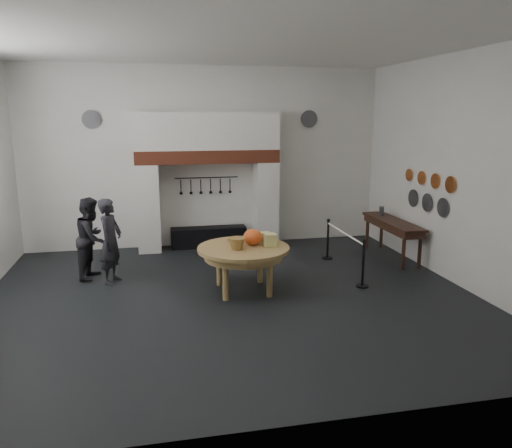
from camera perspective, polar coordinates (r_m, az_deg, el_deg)
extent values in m
cube|color=black|center=(9.36, -2.75, -8.35)|extent=(9.00, 8.00, 0.02)
cube|color=silver|center=(8.83, -3.07, 20.09)|extent=(9.00, 8.00, 0.02)
cube|color=silver|center=(12.77, -5.76, 7.57)|extent=(9.00, 0.02, 4.50)
cube|color=silver|center=(4.96, 4.41, -0.08)|extent=(9.00, 0.02, 4.50)
cube|color=silver|center=(10.51, 22.25, 5.67)|extent=(0.02, 8.00, 4.50)
cube|color=silver|center=(12.50, -12.21, 1.81)|extent=(0.55, 0.70, 2.15)
cube|color=silver|center=(12.82, 1.09, 2.35)|extent=(0.55, 0.70, 2.15)
cube|color=#9E442B|center=(12.41, -5.59, 7.71)|extent=(3.50, 0.72, 0.32)
cube|color=silver|center=(12.38, -5.65, 10.53)|extent=(3.50, 0.70, 0.90)
cube|color=black|center=(12.82, -5.43, -1.48)|extent=(1.90, 0.45, 0.50)
cylinder|color=black|center=(12.74, -5.68, 5.30)|extent=(1.60, 0.02, 0.02)
cylinder|color=#A7894E|center=(9.43, -1.44, -2.83)|extent=(1.91, 1.91, 0.07)
ellipsoid|color=#E95A20|center=(9.51, -0.37, -1.50)|extent=(0.36, 0.36, 0.31)
cube|color=#CDCE7B|center=(9.44, 1.59, -1.83)|extent=(0.22, 0.22, 0.24)
cube|color=#E3D087|center=(9.72, 1.07, -1.52)|extent=(0.18, 0.18, 0.20)
cone|color=olive|center=(9.22, -2.19, -2.25)|extent=(0.35, 0.35, 0.22)
ellipsoid|color=olive|center=(9.72, -2.40, -1.76)|extent=(0.31, 0.18, 0.13)
imported|color=black|center=(10.33, -16.29, -1.87)|extent=(0.60, 0.73, 1.71)
imported|color=black|center=(10.76, -18.25, -1.52)|extent=(0.82, 0.95, 1.68)
cube|color=#341D13|center=(12.05, 15.36, 0.26)|extent=(0.55, 2.20, 0.06)
cylinder|color=#4C4C51|center=(12.55, 14.16, 1.45)|extent=(0.12, 0.12, 0.22)
cylinder|color=#C6662D|center=(10.68, 21.34, 4.22)|extent=(0.03, 0.34, 0.34)
cylinder|color=#C6662D|center=(11.14, 19.81, 4.64)|extent=(0.03, 0.32, 0.32)
cylinder|color=#C6662D|center=(11.61, 18.40, 5.03)|extent=(0.03, 0.30, 0.30)
cylinder|color=#C6662D|center=(12.09, 17.09, 5.38)|extent=(0.03, 0.28, 0.28)
cylinder|color=#4C4C51|center=(10.92, 20.57, 1.78)|extent=(0.03, 0.40, 0.40)
cylinder|color=#4C4C51|center=(11.43, 18.97, 2.34)|extent=(0.03, 0.40, 0.40)
cylinder|color=#4C4C51|center=(11.94, 17.52, 2.85)|extent=(0.03, 0.40, 0.40)
cylinder|color=#4C4C51|center=(12.68, -18.30, 11.28)|extent=(0.44, 0.03, 0.44)
cylinder|color=#4C4C51|center=(13.25, 6.10, 11.85)|extent=(0.44, 0.03, 0.44)
cylinder|color=black|center=(9.97, 12.15, -4.59)|extent=(0.05, 0.05, 0.90)
cylinder|color=black|center=(11.75, 8.21, -1.83)|extent=(0.05, 0.05, 0.90)
cylinder|color=white|center=(10.75, 10.09, -1.04)|extent=(0.04, 2.00, 0.04)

